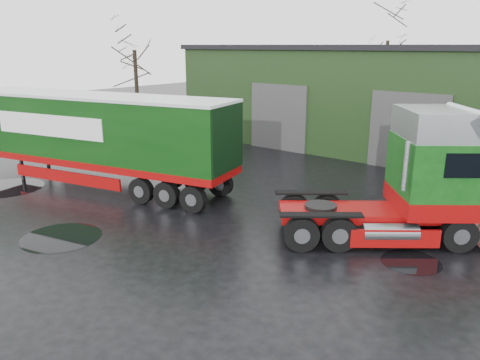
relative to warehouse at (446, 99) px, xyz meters
name	(u,v)px	position (x,y,z in m)	size (l,w,h in m)	color
ground	(185,245)	(-2.00, -20.00, -3.16)	(100.00, 100.00, 0.00)	black
warehouse	(446,99)	(0.00, 0.00, 0.00)	(32.40, 12.40, 6.30)	black
hero_tractor	(375,174)	(2.36, -15.50, -0.95)	(3.01, 7.09, 4.40)	#104611
trailer_left	(95,141)	(-9.90, -17.78, -1.04)	(2.79, 13.63, 4.23)	silver
tree_left	(136,75)	(-19.00, -8.00, 1.09)	(4.40, 4.40, 8.50)	black
tree_back_a	(386,64)	(-8.00, 10.00, 1.59)	(4.40, 4.40, 9.50)	black
puddle_0	(61,237)	(-5.73, -22.17, -3.15)	(2.66, 2.66, 0.01)	black
puddle_1	(411,262)	(4.16, -16.56, -3.15)	(1.77, 1.77, 0.01)	black
puddle_2	(7,188)	(-12.92, -20.60, -3.15)	(3.19, 3.19, 0.01)	black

